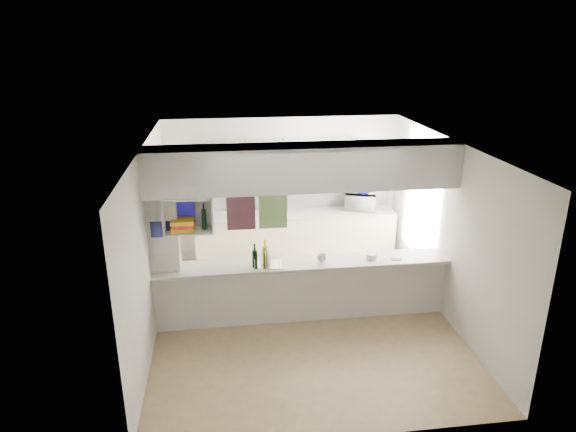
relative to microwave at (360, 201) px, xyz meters
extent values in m
plane|color=#8C7751|center=(-1.41, -2.14, -1.07)|extent=(4.80, 4.80, 0.00)
plane|color=white|center=(-1.41, -2.14, 1.53)|extent=(4.80, 4.80, 0.00)
plane|color=silver|center=(-1.41, 0.26, 0.23)|extent=(4.20, 0.00, 4.20)
plane|color=silver|center=(-3.51, -2.14, 0.23)|extent=(0.00, 4.80, 4.80)
plane|color=silver|center=(0.69, -2.14, 0.23)|extent=(0.00, 4.80, 4.80)
cube|color=silver|center=(-1.41, -2.14, -0.63)|extent=(4.20, 0.15, 0.88)
cube|color=#BFB5A7|center=(-1.41, -2.14, -0.17)|extent=(4.20, 0.50, 0.04)
cube|color=white|center=(-1.41, -2.14, 1.23)|extent=(4.20, 0.50, 0.60)
cube|color=silver|center=(-3.31, -2.14, 0.23)|extent=(0.40, 0.18, 2.60)
cube|color=#191E4C|center=(-3.31, -2.24, 0.48)|extent=(0.30, 0.01, 0.22)
cube|color=white|center=(-3.31, -2.24, 0.25)|extent=(0.30, 0.01, 0.24)
cube|color=black|center=(-2.26, -1.92, 0.61)|extent=(0.40, 0.02, 0.62)
cube|color=#1B7A6E|center=(-1.81, -1.92, 0.61)|extent=(0.40, 0.02, 0.62)
cube|color=white|center=(-2.96, -2.24, 0.44)|extent=(0.65, 0.35, 0.02)
cube|color=white|center=(-2.96, -2.24, 0.91)|extent=(0.65, 0.35, 0.02)
cube|color=white|center=(-2.96, -2.08, 0.68)|extent=(0.65, 0.02, 0.50)
cube|color=white|center=(-3.27, -2.24, 0.68)|extent=(0.02, 0.35, 0.50)
cube|color=white|center=(-2.64, -2.24, 0.68)|extent=(0.02, 0.35, 0.50)
cube|color=gold|center=(-3.04, -2.24, 0.48)|extent=(0.30, 0.24, 0.05)
cube|color=red|center=(-3.04, -2.24, 0.53)|extent=(0.28, 0.22, 0.05)
cube|color=gold|center=(-3.04, -2.24, 0.58)|extent=(0.30, 0.24, 0.05)
cube|color=#130E9F|center=(-3.01, -2.12, 0.68)|extent=(0.26, 0.02, 0.34)
cylinder|color=black|center=(-2.76, -2.24, 0.59)|extent=(0.06, 0.06, 0.28)
cube|color=beige|center=(-1.21, -0.04, -0.62)|extent=(3.60, 0.60, 0.90)
cube|color=#BFB5A7|center=(-1.21, -0.04, -0.17)|extent=(3.60, 0.63, 0.03)
cube|color=silver|center=(-1.21, 0.24, 0.15)|extent=(3.60, 0.03, 0.60)
cube|color=beige|center=(-1.41, 0.09, 0.81)|extent=(2.62, 0.34, 0.72)
cube|color=white|center=(-0.66, 0.02, 0.41)|extent=(0.60, 0.46, 0.12)
cube|color=silver|center=(-0.66, -0.21, 0.37)|extent=(0.60, 0.02, 0.05)
imported|color=white|center=(0.00, 0.00, 0.00)|extent=(0.65, 0.53, 0.31)
imported|color=#130E9F|center=(0.04, 0.00, 0.18)|extent=(0.26, 0.26, 0.06)
cube|color=silver|center=(-1.91, -2.19, -0.15)|extent=(0.42, 0.33, 0.01)
cylinder|color=white|center=(-2.01, -2.18, -0.04)|extent=(0.02, 0.20, 0.20)
cylinder|color=white|center=(-1.95, -2.18, -0.04)|extent=(0.02, 0.20, 0.20)
cylinder|color=white|center=(-1.89, -2.19, -0.04)|extent=(0.02, 0.20, 0.20)
imported|color=white|center=(-1.15, -2.18, -0.09)|extent=(0.17, 0.17, 0.10)
cylinder|color=black|center=(-2.10, -2.21, -0.04)|extent=(0.08, 0.08, 0.24)
cylinder|color=black|center=(-2.10, -2.21, 0.14)|extent=(0.03, 0.03, 0.11)
cylinder|color=#A3A71B|center=(-1.95, -2.13, -0.03)|extent=(0.08, 0.08, 0.25)
cylinder|color=#A3A71B|center=(-1.95, -2.13, 0.15)|extent=(0.03, 0.03, 0.11)
cylinder|color=silver|center=(-0.41, -2.16, -0.11)|extent=(0.15, 0.15, 0.08)
cube|color=black|center=(-0.06, -2.23, -0.15)|extent=(0.14, 0.07, 0.01)
cylinder|color=black|center=(-1.48, 0.01, -0.09)|extent=(0.09, 0.09, 0.12)
cube|color=brown|center=(-1.55, 0.04, -0.06)|extent=(0.11, 0.10, 0.19)
camera|label=1|loc=(-2.49, -8.69, 2.90)|focal=32.00mm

